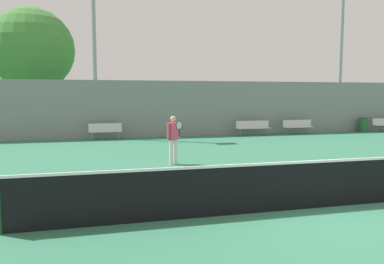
{
  "coord_description": "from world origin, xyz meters",
  "views": [
    {
      "loc": [
        -4.45,
        -6.82,
        2.38
      ],
      "look_at": [
        -0.97,
        6.83,
        0.98
      ],
      "focal_mm": 35.0,
      "sensor_mm": 36.0,
      "label": 1
    }
  ],
  "objects_px": {
    "bench_courtside_far": "(105,130)",
    "tree_green_tall": "(32,50)",
    "tennis_net": "(317,184)",
    "trash_bin": "(363,125)",
    "bench_adjacent_court": "(298,125)",
    "light_pole_far_right": "(341,40)",
    "light_pole_near_left": "(94,22)",
    "bench_by_gate": "(253,126)",
    "tennis_player": "(173,137)"
  },
  "relations": [
    {
      "from": "light_pole_far_right",
      "to": "light_pole_near_left",
      "type": "bearing_deg",
      "value": -179.87
    },
    {
      "from": "bench_courtside_far",
      "to": "tree_green_tall",
      "type": "xyz_separation_m",
      "value": [
        -4.25,
        5.25,
        4.67
      ]
    },
    {
      "from": "tennis_net",
      "to": "bench_by_gate",
      "type": "xyz_separation_m",
      "value": [
        4.44,
        13.54,
        0.02
      ]
    },
    {
      "from": "light_pole_near_left",
      "to": "trash_bin",
      "type": "distance_m",
      "value": 17.69
    },
    {
      "from": "light_pole_near_left",
      "to": "trash_bin",
      "type": "relative_size",
      "value": 11.35
    },
    {
      "from": "light_pole_far_right",
      "to": "tree_green_tall",
      "type": "xyz_separation_m",
      "value": [
        -19.15,
        4.3,
        -0.67
      ]
    },
    {
      "from": "trash_bin",
      "to": "tennis_player",
      "type": "bearing_deg",
      "value": -150.13
    },
    {
      "from": "tennis_player",
      "to": "bench_courtside_far",
      "type": "distance_m",
      "value": 8.19
    },
    {
      "from": "light_pole_far_right",
      "to": "tree_green_tall",
      "type": "distance_m",
      "value": 19.64
    },
    {
      "from": "tennis_player",
      "to": "light_pole_far_right",
      "type": "bearing_deg",
      "value": 0.48
    },
    {
      "from": "tree_green_tall",
      "to": "trash_bin",
      "type": "bearing_deg",
      "value": -13.85
    },
    {
      "from": "light_pole_far_right",
      "to": "bench_courtside_far",
      "type": "bearing_deg",
      "value": -176.35
    },
    {
      "from": "trash_bin",
      "to": "tree_green_tall",
      "type": "distance_m",
      "value": 21.63
    },
    {
      "from": "bench_by_gate",
      "to": "tree_green_tall",
      "type": "relative_size",
      "value": 0.26
    },
    {
      "from": "tennis_player",
      "to": "trash_bin",
      "type": "bearing_deg",
      "value": -4.35
    },
    {
      "from": "light_pole_far_right",
      "to": "trash_bin",
      "type": "relative_size",
      "value": 11.16
    },
    {
      "from": "tree_green_tall",
      "to": "tennis_player",
      "type": "bearing_deg",
      "value": -64.23
    },
    {
      "from": "bench_adjacent_court",
      "to": "light_pole_far_right",
      "type": "xyz_separation_m",
      "value": [
        3.48,
        0.95,
        5.34
      ]
    },
    {
      "from": "tennis_player",
      "to": "trash_bin",
      "type": "xyz_separation_m",
      "value": [
        14.13,
        8.11,
        -0.49
      ]
    },
    {
      "from": "bench_by_gate",
      "to": "light_pole_far_right",
      "type": "height_order",
      "value": "light_pole_far_right"
    },
    {
      "from": "light_pole_near_left",
      "to": "bench_adjacent_court",
      "type": "bearing_deg",
      "value": -4.41
    },
    {
      "from": "bench_courtside_far",
      "to": "tree_green_tall",
      "type": "bearing_deg",
      "value": 129.0
    },
    {
      "from": "bench_courtside_far",
      "to": "tree_green_tall",
      "type": "relative_size",
      "value": 0.22
    },
    {
      "from": "light_pole_near_left",
      "to": "bench_by_gate",
      "type": "bearing_deg",
      "value": -5.84
    },
    {
      "from": "tree_green_tall",
      "to": "bench_by_gate",
      "type": "bearing_deg",
      "value": -22.42
    },
    {
      "from": "tennis_net",
      "to": "light_pole_near_left",
      "type": "relative_size",
      "value": 1.21
    },
    {
      "from": "tennis_player",
      "to": "tennis_net",
      "type": "bearing_deg",
      "value": -105.25
    },
    {
      "from": "tennis_net",
      "to": "tree_green_tall",
      "type": "distance_m",
      "value": 21.07
    },
    {
      "from": "trash_bin",
      "to": "tennis_net",
      "type": "bearing_deg",
      "value": -131.59
    },
    {
      "from": "tennis_net",
      "to": "bench_by_gate",
      "type": "distance_m",
      "value": 14.25
    },
    {
      "from": "light_pole_near_left",
      "to": "trash_bin",
      "type": "xyz_separation_m",
      "value": [
        16.69,
        -0.71,
        -5.83
      ]
    },
    {
      "from": "bench_by_gate",
      "to": "trash_bin",
      "type": "relative_size",
      "value": 2.3
    },
    {
      "from": "tennis_net",
      "to": "trash_bin",
      "type": "relative_size",
      "value": 13.72
    },
    {
      "from": "tennis_net",
      "to": "bench_courtside_far",
      "type": "height_order",
      "value": "tennis_net"
    },
    {
      "from": "tennis_net",
      "to": "tennis_player",
      "type": "relative_size",
      "value": 7.39
    },
    {
      "from": "tennis_player",
      "to": "light_pole_far_right",
      "type": "xyz_separation_m",
      "value": [
        12.79,
        8.86,
        4.94
      ]
    },
    {
      "from": "bench_adjacent_court",
      "to": "bench_by_gate",
      "type": "xyz_separation_m",
      "value": [
        -2.94,
        0.0,
        0.0
      ]
    },
    {
      "from": "light_pole_far_right",
      "to": "tree_green_tall",
      "type": "bearing_deg",
      "value": 167.34
    },
    {
      "from": "bench_adjacent_court",
      "to": "light_pole_far_right",
      "type": "distance_m",
      "value": 6.44
    },
    {
      "from": "bench_courtside_far",
      "to": "light_pole_far_right",
      "type": "height_order",
      "value": "light_pole_far_right"
    },
    {
      "from": "tennis_player",
      "to": "tree_green_tall",
      "type": "xyz_separation_m",
      "value": [
        -6.36,
        13.16,
        4.27
      ]
    },
    {
      "from": "bench_courtside_far",
      "to": "bench_adjacent_court",
      "type": "bearing_deg",
      "value": 0.0
    },
    {
      "from": "tennis_player",
      "to": "trash_bin",
      "type": "distance_m",
      "value": 16.3
    },
    {
      "from": "light_pole_near_left",
      "to": "light_pole_far_right",
      "type": "distance_m",
      "value": 15.36
    },
    {
      "from": "light_pole_far_right",
      "to": "tennis_net",
      "type": "bearing_deg",
      "value": -126.85
    },
    {
      "from": "bench_by_gate",
      "to": "trash_bin",
      "type": "distance_m",
      "value": 7.75
    },
    {
      "from": "light_pole_near_left",
      "to": "light_pole_far_right",
      "type": "bearing_deg",
      "value": 0.13
    },
    {
      "from": "bench_by_gate",
      "to": "light_pole_near_left",
      "type": "xyz_separation_m",
      "value": [
        -8.94,
        0.91,
        5.74
      ]
    },
    {
      "from": "tennis_net",
      "to": "tree_green_tall",
      "type": "relative_size",
      "value": 1.58
    },
    {
      "from": "bench_adjacent_court",
      "to": "light_pole_far_right",
      "type": "bearing_deg",
      "value": 15.3
    }
  ]
}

